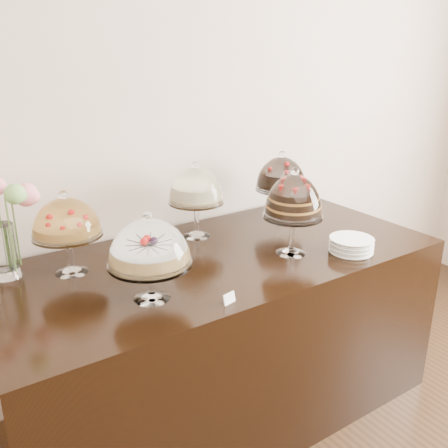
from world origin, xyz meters
TOP-DOWN VIEW (x-y plane):
  - wall_back at (0.00, 3.00)m, footprint 5.00×0.04m
  - display_counter at (-0.22, 2.45)m, footprint 2.20×1.00m
  - cake_stand_sugar_sponge at (-0.69, 2.24)m, footprint 0.34×0.34m
  - cake_stand_choco_layer at (0.09, 2.28)m, footprint 0.29×0.29m
  - cake_stand_cheesecake at (-0.17, 2.74)m, footprint 0.29×0.29m
  - cake_stand_dark_choco at (0.37, 2.70)m, footprint 0.30×0.30m
  - cake_stand_fruit_tart at (-0.88, 2.67)m, footprint 0.31×0.31m
  - flower_vase at (-1.12, 2.79)m, footprint 0.34×0.31m
  - plate_stack at (0.35, 2.12)m, footprint 0.21×0.21m
  - price_card_left at (-0.45, 2.03)m, footprint 0.06×0.03m

SIDE VIEW (x-z plane):
  - display_counter at x=-0.22m, z-range 0.00..0.90m
  - price_card_left at x=-0.45m, z-range 0.90..0.94m
  - plate_stack at x=0.35m, z-range 0.90..0.97m
  - cake_stand_sugar_sponge at x=-0.69m, z-range 0.94..1.31m
  - cake_stand_fruit_tart at x=-0.88m, z-range 0.95..1.34m
  - flower_vase at x=-1.12m, z-range 0.93..1.38m
  - cake_stand_dark_choco at x=0.37m, z-range 0.96..1.36m
  - cake_stand_cheesecake at x=-0.17m, z-range 0.96..1.37m
  - cake_stand_choco_layer at x=0.09m, z-range 0.96..1.39m
  - wall_back at x=0.00m, z-range 0.00..3.00m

